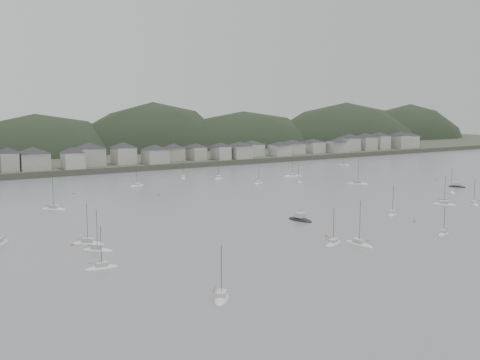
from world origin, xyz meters
TOP-DOWN VIEW (x-y plane):
  - ground at (0.00, 0.00)m, footprint 900.00×900.00m
  - far_shore_land at (0.00, 295.00)m, footprint 900.00×250.00m
  - forested_ridge at (4.83, 269.40)m, footprint 851.55×103.94m
  - waterfront_town at (50.59, 183.34)m, footprint 451.48×28.46m
  - sailboat_lead at (-72.49, 23.72)m, footprint 7.38×7.25m
  - moored_fleet at (-2.34, 58.72)m, footprint 268.14×164.01m
  - motor_launch_near at (89.75, 44.07)m, footprint 5.47×7.68m
  - motor_launch_far at (-10.02, 25.68)m, footprint 4.69×9.23m
  - mooring_buoys at (-0.18, 59.56)m, footprint 179.30×108.23m

SIDE VIEW (x-z plane):
  - forested_ridge at x=4.83m, z-range -62.57..40.00m
  - ground at x=0.00m, z-range 0.00..0.00m
  - mooring_buoys at x=-0.18m, z-range -0.20..0.50m
  - moored_fleet at x=-2.34m, z-range -6.82..7.17m
  - sailboat_lead at x=-72.49m, z-range -5.19..5.54m
  - motor_launch_far at x=-10.02m, z-range -1.76..2.33m
  - motor_launch_near at x=89.75m, z-range -1.58..2.17m
  - far_shore_land at x=0.00m, z-range 0.00..3.00m
  - waterfront_town at x=50.59m, z-range 2.20..15.12m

